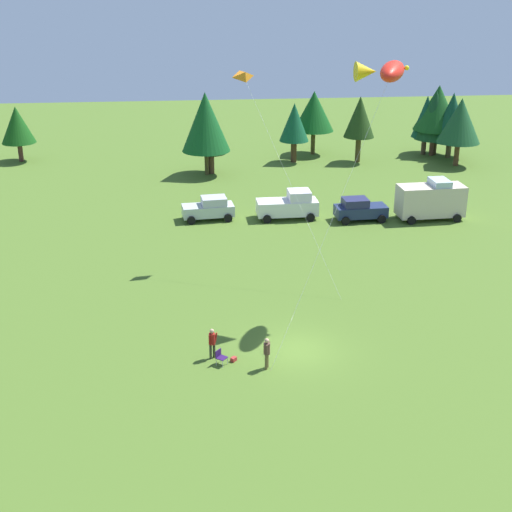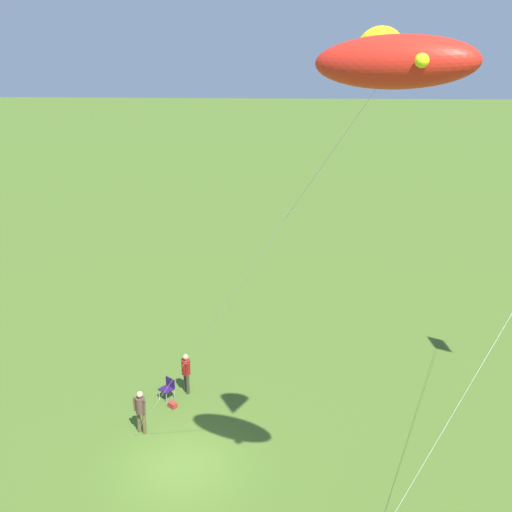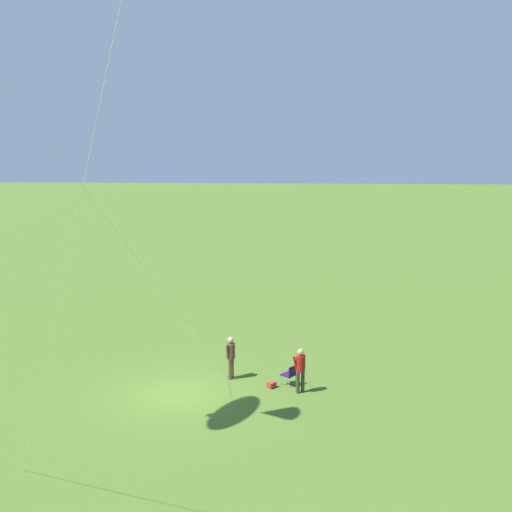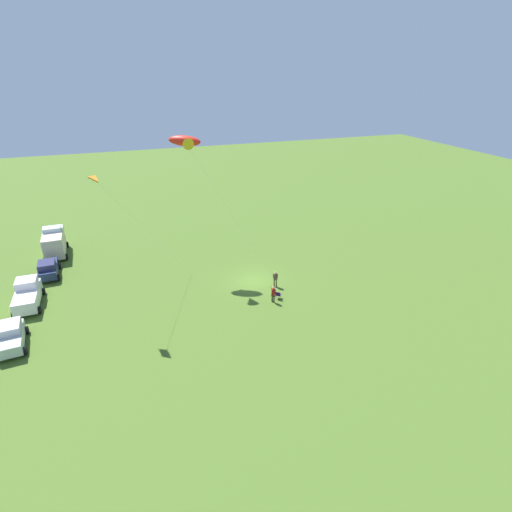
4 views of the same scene
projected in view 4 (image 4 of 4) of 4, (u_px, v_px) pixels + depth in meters
name	position (u px, v px, depth m)	size (l,w,h in m)	color
ground_plane	(254.00, 281.00, 42.83)	(160.00, 160.00, 0.00)	#476522
person_kite_flyer	(275.00, 278.00, 41.27)	(0.44, 0.52, 1.74)	brown
folding_chair	(278.00, 295.00, 39.29)	(0.68, 0.68, 0.82)	#2A134C
person_spectator	(273.00, 293.00, 38.53)	(0.55, 0.47, 1.74)	#343825
backpack_on_grass	(273.00, 295.00, 39.98)	(0.32, 0.22, 0.22)	#A12C28
car_silver_compact	(11.00, 336.00, 32.47)	(4.36, 2.56, 1.89)	#B4BEB8
truck_white_pickup	(27.00, 295.00, 38.11)	(5.04, 2.48, 2.34)	silver
car_navy_hatch	(48.00, 269.00, 43.34)	(4.29, 2.39, 1.89)	#1E2A4C
van_camper_beige	(54.00, 242.00, 48.12)	(5.50, 2.82, 3.34)	beige
kite_large_fish	(185.00, 141.00, 39.77)	(8.75, 9.14, 14.68)	red
kite_delta_orange	(97.00, 178.00, 31.88)	(6.06, 8.49, 13.18)	orange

